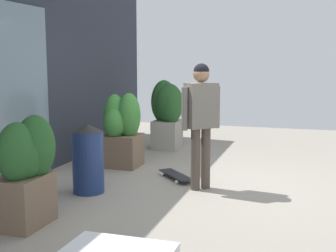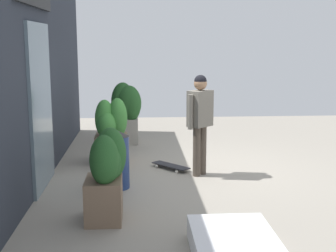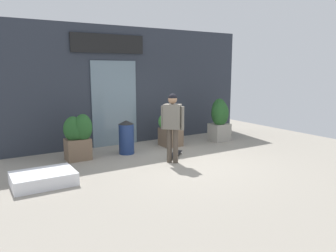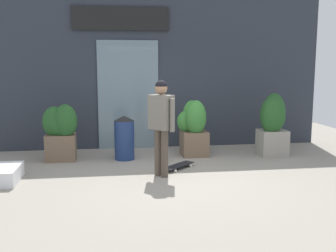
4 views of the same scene
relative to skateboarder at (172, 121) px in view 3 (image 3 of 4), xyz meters
The scene contains 9 objects.
ground_plane 1.10m from the skateboarder, 16.52° to the right, with size 12.00×12.00×0.00m, color gray.
building_facade 2.83m from the skateboarder, 86.16° to the left, with size 8.19×0.31×3.63m.
skateboarder is the anchor object (origin of this frame).
skateboard 1.19m from the skateboarder, 49.64° to the left, with size 0.72×0.69×0.08m.
planter_box_left 1.89m from the skateboarder, 60.03° to the left, with size 0.66×0.62×1.25m.
planter_box_right 2.48m from the skateboarder, 142.97° to the left, with size 0.72×0.53×1.21m.
planter_box_mid 2.99m from the skateboarder, 26.33° to the left, with size 0.62×0.69×1.39m.
trash_bin 1.66m from the skateboarder, 113.47° to the left, with size 0.43×0.43×0.95m.
snow_ledge 3.26m from the skateboarder, behind, with size 1.23×0.90×0.26m, color white.
Camera 3 is at (-4.54, -6.72, 2.35)m, focal length 35.01 mm.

